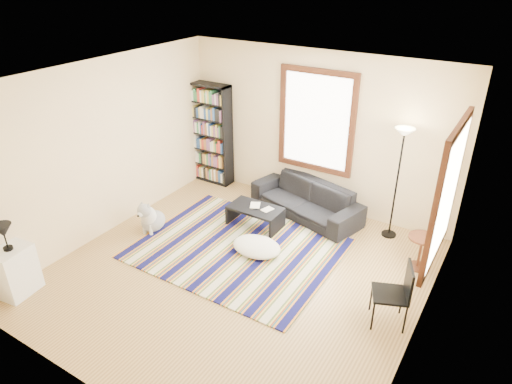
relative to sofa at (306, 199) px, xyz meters
The scene contains 21 objects.
floor 2.08m from the sofa, 92.33° to the right, with size 5.00×5.00×0.10m, color tan.
ceiling 3.28m from the sofa, 92.33° to the right, with size 5.00×5.00×0.10m, color white.
wall_back 1.21m from the sofa, 99.46° to the left, with size 5.00×0.10×2.80m, color beige.
wall_front 4.73m from the sofa, 91.04° to the right, with size 5.00×0.10×2.80m, color beige.
wall_left 3.51m from the sofa, 142.10° to the right, with size 0.10×5.00×2.80m, color beige.
wall_right 3.39m from the sofa, 39.73° to the right, with size 0.10×5.00×2.80m, color beige.
window_back 1.37m from the sofa, 101.21° to the left, with size 1.20×0.06×1.60m, color white.
window_right 2.99m from the sofa, 27.64° to the right, with size 0.06×1.20×1.60m, color white.
rug 1.64m from the sofa, 104.99° to the right, with size 3.02×2.42×0.02m, color #0D0E42.
sofa is the anchor object (origin of this frame).
bookshelf 2.40m from the sofa, behind, with size 0.90×0.30×2.00m, color black.
coffee_table 0.99m from the sofa, 124.09° to the right, with size 0.90×0.50×0.36m, color black.
book_a 1.05m from the sofa, 128.65° to the right, with size 0.22×0.16×0.02m, color beige.
book_b 0.87m from the sofa, 117.70° to the right, with size 0.14×0.19×0.01m, color beige.
floor_cushion 1.49m from the sofa, 94.70° to the right, with size 0.79×0.59×0.20m, color silver.
floor_lamp 1.62m from the sofa, ahead, with size 0.30×0.30×1.86m, color black, non-canonical shape.
side_table 2.19m from the sofa, 14.75° to the right, with size 0.40×0.40×0.54m, color #482112.
folding_chair 2.82m from the sofa, 42.72° to the right, with size 0.42×0.40×0.86m, color black.
white_cabinet 4.65m from the sofa, 120.84° to the right, with size 0.38×0.50×0.70m, color white.
table_lamp 4.69m from the sofa, 120.84° to the right, with size 0.24×0.24×0.38m, color black, non-canonical shape.
dog 2.66m from the sofa, 136.80° to the right, with size 0.41×0.57×0.57m, color silver, non-canonical shape.
Camera 1 is at (3.06, -4.45, 4.10)m, focal length 32.00 mm.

